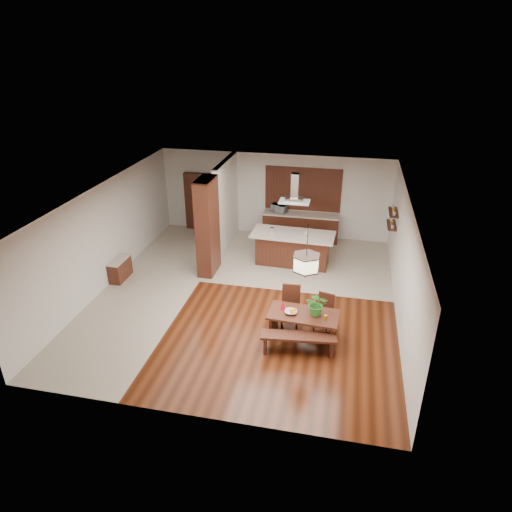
% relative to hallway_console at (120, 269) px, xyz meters
% --- Properties ---
extents(room_shell, '(9.00, 9.04, 2.92)m').
position_rel_hallway_console_xyz_m(room_shell, '(3.81, -0.20, 1.75)').
color(room_shell, '#3B180A').
rests_on(room_shell, ground).
extents(tile_hallway, '(2.50, 9.00, 0.01)m').
position_rel_hallway_console_xyz_m(tile_hallway, '(1.06, -0.20, -0.31)').
color(tile_hallway, beige).
rests_on(tile_hallway, ground).
extents(tile_kitchen, '(5.50, 4.00, 0.01)m').
position_rel_hallway_console_xyz_m(tile_kitchen, '(5.06, 2.30, -0.31)').
color(tile_kitchen, beige).
rests_on(tile_kitchen, ground).
extents(soffit_band, '(8.00, 9.00, 0.02)m').
position_rel_hallway_console_xyz_m(soffit_band, '(3.81, -0.20, 2.57)').
color(soffit_band, '#3C1F0F').
rests_on(soffit_band, room_shell).
extents(partition_pier, '(0.45, 1.00, 2.90)m').
position_rel_hallway_console_xyz_m(partition_pier, '(2.41, 1.00, 1.14)').
color(partition_pier, '#32160E').
rests_on(partition_pier, ground).
extents(partition_stub, '(0.18, 2.40, 2.90)m').
position_rel_hallway_console_xyz_m(partition_stub, '(2.41, 3.10, 1.14)').
color(partition_stub, silver).
rests_on(partition_stub, ground).
extents(hallway_console, '(0.37, 0.88, 0.63)m').
position_rel_hallway_console_xyz_m(hallway_console, '(0.00, 0.00, 0.00)').
color(hallway_console, '#32160E').
rests_on(hallway_console, ground).
extents(hallway_doorway, '(1.10, 0.20, 2.10)m').
position_rel_hallway_console_xyz_m(hallway_doorway, '(1.11, 4.20, 0.74)').
color(hallway_doorway, '#32160E').
rests_on(hallway_doorway, ground).
extents(rear_counter, '(2.60, 0.62, 0.95)m').
position_rel_hallway_console_xyz_m(rear_counter, '(4.81, 4.00, 0.16)').
color(rear_counter, '#32160E').
rests_on(rear_counter, ground).
extents(kitchen_window, '(2.60, 0.08, 1.50)m').
position_rel_hallway_console_xyz_m(kitchen_window, '(4.81, 4.26, 1.44)').
color(kitchen_window, '#965D2D').
rests_on(kitchen_window, room_shell).
extents(shelf_lower, '(0.26, 0.90, 0.04)m').
position_rel_hallway_console_xyz_m(shelf_lower, '(7.68, 2.40, 1.08)').
color(shelf_lower, '#32160E').
rests_on(shelf_lower, room_shell).
extents(shelf_upper, '(0.26, 0.90, 0.04)m').
position_rel_hallway_console_xyz_m(shelf_upper, '(7.68, 2.40, 1.49)').
color(shelf_upper, '#32160E').
rests_on(shelf_upper, room_shell).
extents(dining_table, '(1.67, 0.90, 0.68)m').
position_rel_hallway_console_xyz_m(dining_table, '(5.58, -1.81, 0.18)').
color(dining_table, '#32160E').
rests_on(dining_table, ground).
extents(dining_bench, '(1.72, 0.55, 0.48)m').
position_rel_hallway_console_xyz_m(dining_bench, '(5.54, -2.39, -0.08)').
color(dining_bench, '#32160E').
rests_on(dining_bench, ground).
extents(dining_chair_left, '(0.47, 0.47, 1.01)m').
position_rel_hallway_console_xyz_m(dining_chair_left, '(5.20, -1.29, 0.19)').
color(dining_chair_left, '#32160E').
rests_on(dining_chair_left, ground).
extents(dining_chair_right, '(0.49, 0.49, 0.91)m').
position_rel_hallway_console_xyz_m(dining_chair_right, '(6.01, -1.33, 0.14)').
color(dining_chair_right, '#32160E').
rests_on(dining_chair_right, ground).
extents(pendant_lantern, '(0.64, 0.64, 1.31)m').
position_rel_hallway_console_xyz_m(pendant_lantern, '(5.58, -1.81, 1.93)').
color(pendant_lantern, beige).
rests_on(pendant_lantern, room_shell).
extents(foliage_plant, '(0.50, 0.44, 0.56)m').
position_rel_hallway_console_xyz_m(foliage_plant, '(5.87, -1.78, 0.64)').
color(foliage_plant, '#307B29').
rests_on(foliage_plant, dining_table).
extents(fruit_bowl, '(0.30, 0.30, 0.07)m').
position_rel_hallway_console_xyz_m(fruit_bowl, '(5.28, -1.85, 0.40)').
color(fruit_bowl, beige).
rests_on(fruit_bowl, dining_table).
extents(napkin_cone, '(0.15, 0.15, 0.21)m').
position_rel_hallway_console_xyz_m(napkin_cone, '(5.07, -1.70, 0.47)').
color(napkin_cone, red).
rests_on(napkin_cone, dining_table).
extents(gold_ornament, '(0.07, 0.07, 0.11)m').
position_rel_hallway_console_xyz_m(gold_ornament, '(6.09, -1.93, 0.41)').
color(gold_ornament, gold).
rests_on(gold_ornament, dining_table).
extents(kitchen_island, '(2.56, 1.20, 1.04)m').
position_rel_hallway_console_xyz_m(kitchen_island, '(4.80, 2.03, 0.22)').
color(kitchen_island, '#32160E').
rests_on(kitchen_island, ground).
extents(range_hood, '(0.90, 0.55, 0.87)m').
position_rel_hallway_console_xyz_m(range_hood, '(4.80, 2.03, 2.15)').
color(range_hood, silver).
rests_on(range_hood, room_shell).
extents(island_cup, '(0.15, 0.15, 0.10)m').
position_rel_hallway_console_xyz_m(island_cup, '(5.20, 1.97, 0.77)').
color(island_cup, silver).
rests_on(island_cup, kitchen_island).
extents(microwave, '(0.61, 0.51, 0.29)m').
position_rel_hallway_console_xyz_m(microwave, '(4.04, 4.00, 0.78)').
color(microwave, '#B7B9BF').
rests_on(microwave, rear_counter).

